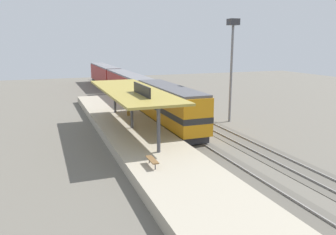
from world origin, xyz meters
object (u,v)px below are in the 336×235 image
object	(u,v)px
passenger_carriage_front	(128,87)
person_waiting	(128,108)
passenger_carriage_rear	(105,75)
light_mast	(232,49)
platform_bench	(152,160)
locomotive	(170,107)

from	to	relation	value
passenger_carriage_front	person_waiting	bearing A→B (deg)	-104.17
passenger_carriage_rear	person_waiting	size ratio (longest dim) A/B	11.70
light_mast	passenger_carriage_front	bearing A→B (deg)	114.17
platform_bench	light_mast	distance (m)	20.26
platform_bench	passenger_carriage_front	distance (m)	31.03
locomotive	passenger_carriage_rear	distance (m)	38.80
passenger_carriage_front	light_mast	size ratio (longest dim) A/B	1.71
locomotive	light_mast	world-z (taller)	light_mast
platform_bench	light_mast	bearing A→B (deg)	43.40
platform_bench	passenger_carriage_rear	size ratio (longest dim) A/B	0.08
platform_bench	person_waiting	xyz separation A→B (m)	(2.44, 16.31, 0.51)
platform_bench	locomotive	distance (m)	13.84
light_mast	person_waiting	distance (m)	13.51
passenger_carriage_front	person_waiting	size ratio (longest dim) A/B	11.70
locomotive	passenger_carriage_rear	world-z (taller)	locomotive
platform_bench	passenger_carriage_rear	distance (m)	51.59
locomotive	passenger_carriage_front	xyz separation A→B (m)	(0.00, 18.00, -0.10)
locomotive	person_waiting	xyz separation A→B (m)	(-3.56, 3.89, -0.56)
locomotive	light_mast	distance (m)	9.85
passenger_carriage_rear	person_waiting	xyz separation A→B (m)	(-3.56, -34.91, -0.46)
passenger_carriage_front	person_waiting	distance (m)	14.56
platform_bench	light_mast	xyz separation A→B (m)	(13.80, 13.05, 7.05)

